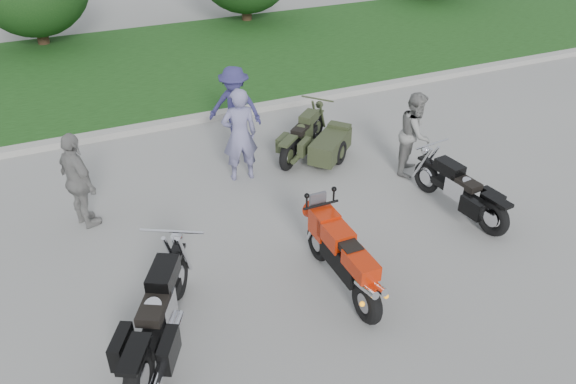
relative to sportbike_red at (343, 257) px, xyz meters
name	(u,v)px	position (x,y,z in m)	size (l,w,h in m)	color
ground	(309,268)	(-0.24, 0.61, -0.59)	(80.00, 80.00, 0.00)	#9A9994
curb	(200,118)	(-0.24, 6.61, -0.52)	(60.00, 0.30, 0.15)	#A5A39C
grass_strip	(160,65)	(-0.24, 10.76, -0.52)	(60.00, 8.00, 0.14)	#255F20
sportbike_red	(343,257)	(0.00, 0.00, 0.00)	(0.35, 2.13, 1.01)	black
cruiser_left	(158,320)	(-2.72, -0.06, -0.09)	(1.38, 2.34, 0.99)	black
cruiser_right	(463,193)	(2.90, 0.89, -0.15)	(0.53, 2.25, 0.87)	black
cruiser_sidecar	(318,142)	(1.49, 3.77, -0.21)	(1.85, 1.88, 0.83)	black
person_stripe	(240,135)	(-0.24, 3.69, 0.35)	(0.69, 0.45, 1.89)	gray
person_grey	(415,133)	(3.00, 2.56, 0.24)	(0.81, 0.63, 1.68)	gray
person_denim	(235,107)	(0.15, 5.10, 0.29)	(1.15, 0.66, 1.78)	navy
person_back	(78,181)	(-3.26, 3.28, 0.28)	(1.02, 0.43, 1.74)	gray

